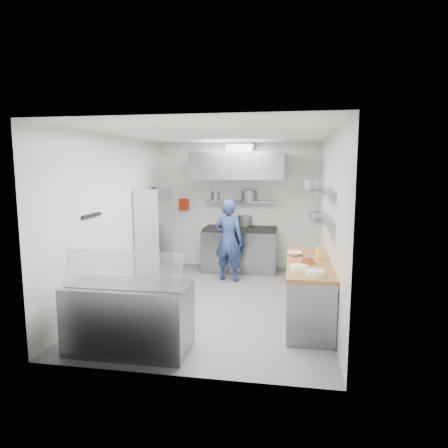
% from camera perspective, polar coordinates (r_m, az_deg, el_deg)
% --- Properties ---
extents(floor, '(5.00, 5.00, 0.00)m').
position_cam_1_polar(floor, '(6.95, -0.85, -10.96)').
color(floor, '#5B5B5D').
rests_on(floor, ground).
extents(ceiling, '(5.00, 5.00, 0.00)m').
position_cam_1_polar(ceiling, '(6.59, -0.90, 12.72)').
color(ceiling, silver).
rests_on(ceiling, wall_back).
extents(wall_back, '(3.60, 2.80, 0.02)m').
position_cam_1_polar(wall_back, '(9.08, 2.02, 2.62)').
color(wall_back, white).
rests_on(wall_back, floor).
extents(wall_front, '(3.60, 2.80, 0.02)m').
position_cam_1_polar(wall_front, '(4.23, -7.10, -3.87)').
color(wall_front, white).
rests_on(wall_front, floor).
extents(wall_left, '(2.80, 5.00, 0.02)m').
position_cam_1_polar(wall_left, '(7.17, -15.15, 0.86)').
color(wall_left, white).
rests_on(wall_left, floor).
extents(wall_right, '(2.80, 5.00, 0.02)m').
position_cam_1_polar(wall_right, '(6.54, 14.82, 0.19)').
color(wall_right, white).
rests_on(wall_right, floor).
extents(gas_range, '(1.60, 0.80, 0.90)m').
position_cam_1_polar(gas_range, '(8.82, 2.29, -3.80)').
color(gas_range, gray).
rests_on(gas_range, floor).
extents(cooktop, '(1.57, 0.78, 0.06)m').
position_cam_1_polar(cooktop, '(8.73, 2.30, -0.72)').
color(cooktop, black).
rests_on(cooktop, gas_range).
extents(stock_pot_left, '(0.30, 0.30, 0.20)m').
position_cam_1_polar(stock_pot_left, '(9.02, 0.78, 0.41)').
color(stock_pot_left, slate).
rests_on(stock_pot_left, cooktop).
extents(stock_pot_mid, '(0.31, 0.31, 0.24)m').
position_cam_1_polar(stock_pot_mid, '(8.98, 2.97, 0.49)').
color(stock_pot_mid, slate).
rests_on(stock_pot_mid, cooktop).
extents(over_range_shelf, '(1.60, 0.30, 0.04)m').
position_cam_1_polar(over_range_shelf, '(8.90, 2.52, 3.27)').
color(over_range_shelf, gray).
rests_on(over_range_shelf, wall_back).
extents(shelf_pot_a, '(0.24, 0.24, 0.18)m').
position_cam_1_polar(shelf_pot_a, '(9.20, -1.16, 4.13)').
color(shelf_pot_a, slate).
rests_on(shelf_pot_a, over_range_shelf).
extents(shelf_pot_b, '(0.33, 0.33, 0.22)m').
position_cam_1_polar(shelf_pot_b, '(8.90, 3.59, 4.11)').
color(shelf_pot_b, slate).
rests_on(shelf_pot_b, over_range_shelf).
extents(extractor_hood, '(1.90, 1.15, 0.55)m').
position_cam_1_polar(extractor_hood, '(8.45, 2.20, 8.31)').
color(extractor_hood, gray).
rests_on(extractor_hood, wall_back).
extents(hood_duct, '(0.55, 0.55, 0.24)m').
position_cam_1_polar(hood_duct, '(8.69, 2.41, 10.82)').
color(hood_duct, slate).
rests_on(hood_duct, extractor_hood).
extents(red_firebox, '(0.22, 0.10, 0.26)m').
position_cam_1_polar(red_firebox, '(9.27, -5.72, 2.82)').
color(red_firebox, '#AA220D').
rests_on(red_firebox, wall_back).
extents(chef, '(0.67, 0.51, 1.65)m').
position_cam_1_polar(chef, '(7.98, 0.68, -2.34)').
color(chef, navy).
rests_on(chef, floor).
extents(wire_rack, '(0.50, 0.90, 1.85)m').
position_cam_1_polar(wire_rack, '(8.21, -9.92, -1.44)').
color(wire_rack, silver).
rests_on(wire_rack, floor).
extents(rack_bin_a, '(0.15, 0.19, 0.17)m').
position_cam_1_polar(rack_bin_a, '(8.13, -10.15, -2.43)').
color(rack_bin_a, white).
rests_on(rack_bin_a, wire_rack).
extents(rack_bin_b, '(0.14, 0.18, 0.16)m').
position_cam_1_polar(rack_bin_b, '(8.39, -9.41, 1.37)').
color(rack_bin_b, yellow).
rests_on(rack_bin_b, wire_rack).
extents(rack_jar, '(0.11, 0.11, 0.18)m').
position_cam_1_polar(rack_jar, '(8.01, -9.95, 4.63)').
color(rack_jar, black).
rests_on(rack_jar, wire_rack).
extents(knife_strip, '(0.04, 0.55, 0.05)m').
position_cam_1_polar(knife_strip, '(6.35, -18.39, 1.17)').
color(knife_strip, black).
rests_on(knife_strip, wall_left).
extents(prep_counter_base, '(0.62, 2.00, 0.84)m').
position_cam_1_polar(prep_counter_base, '(6.15, 11.96, -9.59)').
color(prep_counter_base, gray).
rests_on(prep_counter_base, floor).
extents(prep_counter_top, '(0.65, 2.04, 0.06)m').
position_cam_1_polar(prep_counter_top, '(6.03, 12.09, -5.51)').
color(prep_counter_top, olive).
rests_on(prep_counter_top, prep_counter_base).
extents(plate_stack_a, '(0.24, 0.24, 0.06)m').
position_cam_1_polar(plate_stack_a, '(5.50, 10.68, -6.15)').
color(plate_stack_a, white).
rests_on(plate_stack_a, prep_counter_top).
extents(plate_stack_b, '(0.24, 0.24, 0.06)m').
position_cam_1_polar(plate_stack_b, '(5.30, 12.86, -6.77)').
color(plate_stack_b, white).
rests_on(plate_stack_b, prep_counter_top).
extents(copper_pan, '(0.18, 0.18, 0.06)m').
position_cam_1_polar(copper_pan, '(5.89, 11.87, -5.23)').
color(copper_pan, '#BE6D35').
rests_on(copper_pan, prep_counter_top).
extents(squeeze_bottle, '(0.06, 0.06, 0.18)m').
position_cam_1_polar(squeeze_bottle, '(6.16, 13.37, -4.13)').
color(squeeze_bottle, yellow).
rests_on(squeeze_bottle, prep_counter_top).
extents(mixing_bowl, '(0.28, 0.28, 0.06)m').
position_cam_1_polar(mixing_bowl, '(6.37, 10.00, -4.19)').
color(mixing_bowl, white).
rests_on(mixing_bowl, prep_counter_top).
extents(wall_shelf_lower, '(0.30, 1.30, 0.04)m').
position_cam_1_polar(wall_shelf_lower, '(6.22, 13.63, 0.76)').
color(wall_shelf_lower, gray).
rests_on(wall_shelf_lower, wall_right).
extents(wall_shelf_upper, '(0.30, 1.30, 0.04)m').
position_cam_1_polar(wall_shelf_upper, '(6.18, 13.76, 4.62)').
color(wall_shelf_upper, gray).
rests_on(wall_shelf_upper, wall_right).
extents(shelf_pot_c, '(0.20, 0.20, 0.10)m').
position_cam_1_polar(shelf_pot_c, '(6.03, 13.03, 1.22)').
color(shelf_pot_c, slate).
rests_on(shelf_pot_c, wall_shelf_lower).
extents(shelf_pot_d, '(0.26, 0.26, 0.14)m').
position_cam_1_polar(shelf_pot_d, '(6.32, 12.33, 5.56)').
color(shelf_pot_d, slate).
rests_on(shelf_pot_d, wall_shelf_upper).
extents(display_case, '(1.50, 0.70, 0.85)m').
position_cam_1_polar(display_case, '(5.21, -13.41, -12.90)').
color(display_case, gray).
rests_on(display_case, floor).
extents(display_glass, '(1.47, 0.19, 0.42)m').
position_cam_1_polar(display_glass, '(4.91, -14.21, -6.33)').
color(display_glass, silver).
rests_on(display_glass, display_case).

